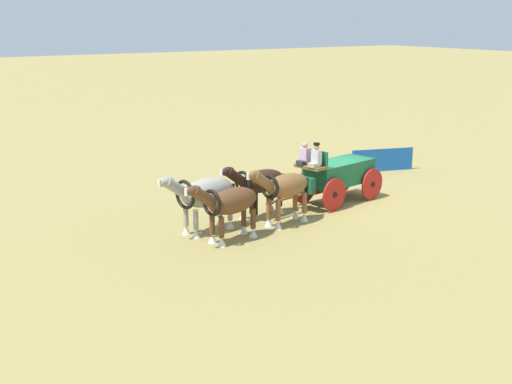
# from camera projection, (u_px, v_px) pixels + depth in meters

# --- Properties ---
(ground_plane) EXTENTS (220.00, 220.00, 0.00)m
(ground_plane) POSITION_uv_depth(u_px,v_px,m) (338.00, 201.00, 26.94)
(ground_plane) COLOR #9E8C4C
(show_wagon) EXTENTS (6.00, 2.26, 2.68)m
(show_wagon) POSITION_uv_depth(u_px,v_px,m) (336.00, 174.00, 26.51)
(show_wagon) COLOR #195B38
(show_wagon) RESTS_ON ground
(draft_horse_rear_near) EXTENTS (3.00, 1.20, 2.24)m
(draft_horse_rear_near) POSITION_uv_depth(u_px,v_px,m) (284.00, 188.00, 23.57)
(draft_horse_rear_near) COLOR brown
(draft_horse_rear_near) RESTS_ON ground
(draft_horse_rear_off) EXTENTS (3.13, 1.23, 2.16)m
(draft_horse_rear_off) POSITION_uv_depth(u_px,v_px,m) (259.00, 183.00, 24.49)
(draft_horse_rear_off) COLOR #331E14
(draft_horse_rear_off) RESTS_ON ground
(draft_horse_lead_near) EXTENTS (3.05, 1.23, 2.17)m
(draft_horse_lead_near) POSITION_uv_depth(u_px,v_px,m) (229.00, 203.00, 21.85)
(draft_horse_lead_near) COLOR brown
(draft_horse_lead_near) RESTS_ON ground
(draft_horse_lead_off) EXTENTS (3.21, 1.38, 2.23)m
(draft_horse_lead_off) POSITION_uv_depth(u_px,v_px,m) (205.00, 194.00, 22.77)
(draft_horse_lead_off) COLOR #9E998E
(draft_horse_lead_off) RESTS_ON ground
(sponsor_banner) EXTENTS (3.07, 1.03, 1.10)m
(sponsor_banner) POSITION_uv_depth(u_px,v_px,m) (382.00, 160.00, 32.07)
(sponsor_banner) COLOR #1959B2
(sponsor_banner) RESTS_ON ground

